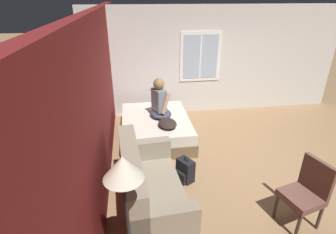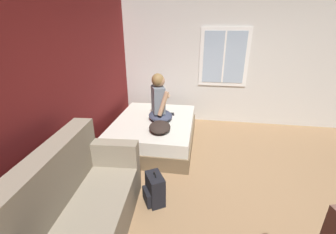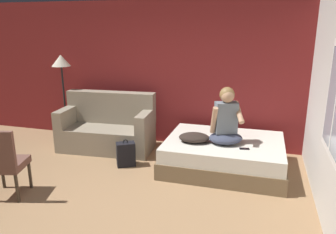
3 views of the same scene
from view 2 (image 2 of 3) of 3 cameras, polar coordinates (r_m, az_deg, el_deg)
ground_plane at (r=3.35m, az=22.04°, el=-19.18°), size 40.00×40.00×0.00m
wall_back_accent at (r=3.20m, az=-27.78°, el=5.55°), size 10.28×0.16×2.70m
wall_side_with_window at (r=5.29m, az=18.18°, el=12.76°), size 0.19×6.65×2.70m
bed at (r=4.34m, az=-3.51°, el=-3.65°), size 1.89×1.48×0.48m
couch at (r=2.64m, az=-22.05°, el=-20.84°), size 1.76×0.94×1.04m
person_seated at (r=4.11m, az=-2.22°, el=3.90°), size 0.65×0.61×0.88m
backpack at (r=3.01m, az=-3.47°, el=-17.90°), size 0.35×0.33×0.46m
throw_pillow at (r=3.76m, az=-2.10°, el=-2.57°), size 0.53×0.43×0.14m
cell_phone at (r=4.48m, az=1.13°, el=0.75°), size 0.15×0.09×0.01m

